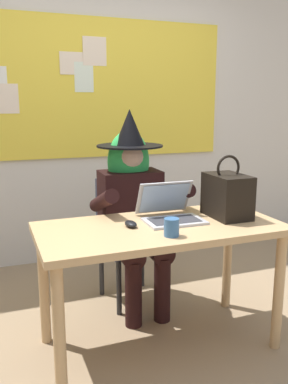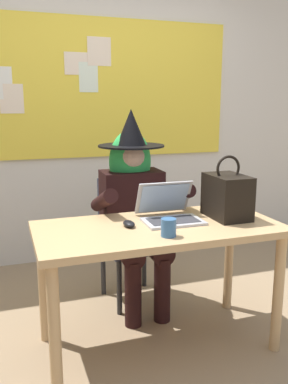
% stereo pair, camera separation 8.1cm
% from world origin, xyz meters
% --- Properties ---
extents(ground_plane, '(24.00, 24.00, 0.00)m').
position_xyz_m(ground_plane, '(0.00, 0.00, 0.00)').
color(ground_plane, '#937A5B').
extents(wall_back_bulletin, '(6.56, 1.81, 2.62)m').
position_xyz_m(wall_back_bulletin, '(0.00, 1.69, 1.33)').
color(wall_back_bulletin, silver).
rests_on(wall_back_bulletin, ground).
extents(desk_main, '(1.39, 0.67, 0.75)m').
position_xyz_m(desk_main, '(-0.03, 0.07, 0.65)').
color(desk_main, tan).
rests_on(desk_main, ground).
extents(chair_at_desk, '(0.46, 0.46, 0.89)m').
position_xyz_m(chair_at_desk, '(-0.01, 0.76, 0.50)').
color(chair_at_desk, '#2D3347').
rests_on(chair_at_desk, ground).
extents(person_costumed, '(0.60, 0.70, 1.39)m').
position_xyz_m(person_costumed, '(-0.00, 0.64, 0.78)').
color(person_costumed, black).
rests_on(person_costumed, ground).
extents(laptop, '(0.35, 0.34, 0.22)m').
position_xyz_m(laptop, '(0.07, 0.15, 0.80)').
color(laptop, '#B7B7BC').
rests_on(laptop, desk_main).
extents(computer_mouse, '(0.07, 0.11, 0.03)m').
position_xyz_m(computer_mouse, '(-0.20, 0.09, 0.76)').
color(computer_mouse, black).
rests_on(computer_mouse, desk_main).
extents(handbag, '(0.20, 0.30, 0.38)m').
position_xyz_m(handbag, '(0.41, 0.09, 0.88)').
color(handbag, black).
rests_on(handbag, desk_main).
extents(coffee_mug, '(0.08, 0.08, 0.09)m').
position_xyz_m(coffee_mug, '(-0.05, -0.14, 0.79)').
color(coffee_mug, '#336099').
rests_on(coffee_mug, desk_main).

